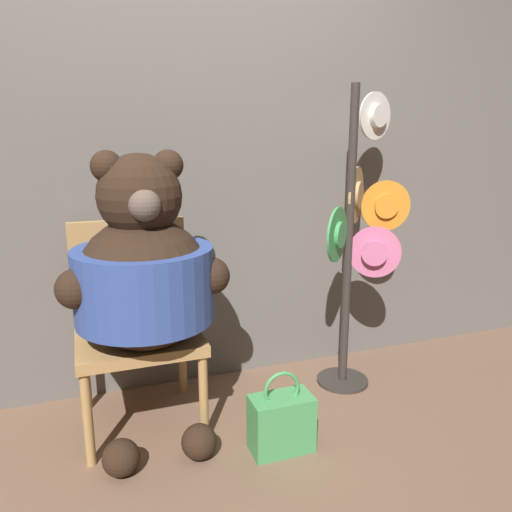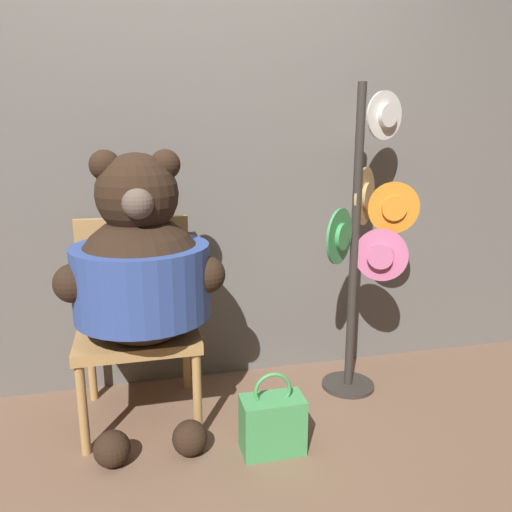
{
  "view_description": "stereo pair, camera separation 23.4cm",
  "coord_description": "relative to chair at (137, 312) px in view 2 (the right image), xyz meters",
  "views": [
    {
      "loc": [
        -0.41,
        -1.79,
        1.34
      ],
      "look_at": [
        0.35,
        0.35,
        0.78
      ],
      "focal_mm": 35.0,
      "sensor_mm": 36.0,
      "label": 1
    },
    {
      "loc": [
        -0.19,
        -1.86,
        1.34
      ],
      "look_at": [
        0.35,
        0.35,
        0.78
      ],
      "focal_mm": 35.0,
      "sensor_mm": 36.0,
      "label": 2
    }
  ],
  "objects": [
    {
      "name": "ground_plane",
      "position": [
        0.21,
        -0.46,
        -0.51
      ],
      "size": [
        14.0,
        14.0,
        0.0
      ],
      "primitive_type": "plane",
      "color": "brown"
    },
    {
      "name": "wall_back",
      "position": [
        0.21,
        0.32,
        0.82
      ],
      "size": [
        8.0,
        0.1,
        2.66
      ],
      "color": "#66605B",
      "rests_on": "ground_plane"
    },
    {
      "name": "chair",
      "position": [
        0.0,
        0.0,
        0.0
      ],
      "size": [
        0.54,
        0.53,
        0.94
      ],
      "color": "#B2844C",
      "rests_on": "ground_plane"
    },
    {
      "name": "teddy_bear",
      "position": [
        0.03,
        -0.17,
        0.24
      ],
      "size": [
        0.71,
        0.63,
        1.27
      ],
      "color": "black",
      "rests_on": "ground_plane"
    },
    {
      "name": "hat_display_rack",
      "position": [
        1.14,
        -0.06,
        0.32
      ],
      "size": [
        0.55,
        0.43,
        1.57
      ],
      "color": "#332D28",
      "rests_on": "ground_plane"
    },
    {
      "name": "handbag_on_ground",
      "position": [
        0.54,
        -0.49,
        -0.38
      ],
      "size": [
        0.27,
        0.15,
        0.37
      ],
      "color": "#479E56",
      "rests_on": "ground_plane"
    }
  ]
}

